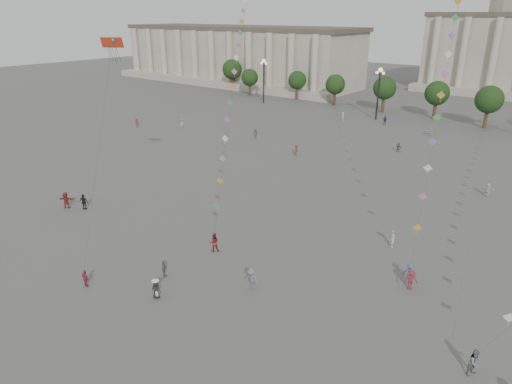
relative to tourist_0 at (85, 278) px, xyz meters
The scene contains 27 objects.
ground 7.32m from the tourist_0, 31.10° to the left, with size 360.00×360.00×0.00m, color #504D4B.
hall_west 119.68m from the tourist_0, 125.15° to the left, with size 84.00×26.22×17.20m.
tree_row 82.13m from the tourist_0, 85.64° to the left, with size 137.12×5.12×8.00m.
lamp_post_far_west 83.59m from the tourist_0, 117.72° to the left, with size 2.00×0.90×10.65m.
lamp_post_mid_west 74.57m from the tourist_0, 96.77° to the left, with size 2.00×0.90×10.65m.
person_crowd_0 70.37m from the tourist_0, 94.25° to the left, with size 1.09×0.46×1.87m, color navy.
person_crowd_1 55.32m from the tourist_0, 129.11° to the left, with size 0.87×0.68×1.79m, color silver.
person_crowd_2 56.79m from the tourist_0, 138.24° to the left, with size 1.14×0.65×1.76m, color brown.
person_crowd_4 67.55m from the tourist_0, 85.86° to the left, with size 1.42×0.45×1.54m, color silver.
person_crowd_6 13.63m from the tourist_0, 36.88° to the left, with size 1.25×0.72×1.94m, color slate.
person_crowd_7 46.91m from the tourist_0, 63.90° to the left, with size 1.50×0.48×1.62m, color silver.
person_crowd_8 26.57m from the tourist_0, 37.90° to the left, with size 1.14×0.65×1.76m, color maroon.
person_crowd_10 69.42m from the tourist_0, 101.20° to the left, with size 0.67×0.44×1.84m, color silver.
person_crowd_12 53.81m from the tourist_0, 85.23° to the left, with size 1.43×0.45×1.54m, color #5B5B60.
person_crowd_13 28.00m from the tourist_0, 52.98° to the left, with size 0.62×0.41×1.70m, color silver.
person_crowd_16 49.70m from the tourist_0, 112.45° to the left, with size 1.02×0.42×1.74m, color slate.
person_crowd_17 42.20m from the tourist_0, 99.88° to the left, with size 1.16×0.67×1.80m, color maroon.
tourist_0 is the anchor object (origin of this frame).
tourist_2 18.07m from the tourist_0, 154.55° to the left, with size 1.79×0.57×1.93m, color maroon.
tourist_3 6.33m from the tourist_0, 52.00° to the left, with size 0.91×0.38×1.56m, color slate.
tourist_4 16.82m from the tourist_0, 148.43° to the left, with size 1.08×0.45×1.85m, color black.
kite_flyer_0 11.71m from the tourist_0, 69.62° to the left, with size 0.91×0.71×1.87m, color maroon.
kite_flyer_1 26.81m from the tourist_0, 40.12° to the left, with size 1.15×0.66×1.78m, color #375B7D.
kite_flyer_2 29.24m from the tourist_0, 19.13° to the left, with size 0.89×0.69×1.83m, color slate.
hat_person 6.33m from the tourist_0, 23.96° to the left, with size 0.86×0.74×1.69m.
dragon_kite 22.54m from the tourist_0, 129.83° to the left, with size 6.00×6.75×22.70m.
kite_train_west 40.55m from the tourist_0, 108.34° to the left, with size 28.89×42.02×62.78m.
Camera 1 is at (24.79, -20.09, 21.06)m, focal length 32.00 mm.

